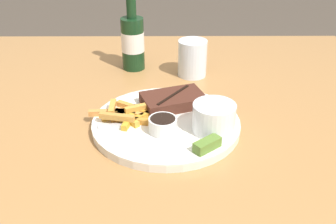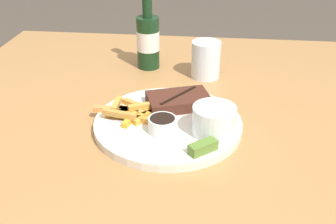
{
  "view_description": "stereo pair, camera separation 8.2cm",
  "coord_description": "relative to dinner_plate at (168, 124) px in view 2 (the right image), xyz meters",
  "views": [
    {
      "loc": [
        -0.0,
        -0.71,
        1.17
      ],
      "look_at": [
        0.0,
        0.0,
        0.77
      ],
      "focal_mm": 42.0,
      "sensor_mm": 36.0,
      "label": 1
    },
    {
      "loc": [
        0.08,
        -0.71,
        1.17
      ],
      "look_at": [
        0.0,
        0.0,
        0.77
      ],
      "focal_mm": 42.0,
      "sensor_mm": 36.0,
      "label": 2
    }
  ],
  "objects": [
    {
      "name": "dinner_plate",
      "position": [
        0.0,
        0.0,
        0.0
      ],
      "size": [
        0.31,
        0.31,
        0.02
      ],
      "color": "silver",
      "rests_on": "dining_table"
    },
    {
      "name": "drinking_glass",
      "position": [
        0.07,
        0.27,
        0.04
      ],
      "size": [
        0.08,
        0.08,
        0.1
      ],
      "color": "silver",
      "rests_on": "dining_table"
    },
    {
      "name": "dining_table",
      "position": [
        0.0,
        0.0,
        -0.08
      ],
      "size": [
        1.18,
        1.21,
        0.73
      ],
      "color": "#A87542",
      "rests_on": "ground_plane"
    },
    {
      "name": "fork_utensil",
      "position": [
        -0.08,
        -0.02,
        0.01
      ],
      "size": [
        0.13,
        0.04,
        0.0
      ],
      "rotation": [
        0.0,
        0.0,
        6.49
      ],
      "color": "#B7B7BC",
      "rests_on": "dinner_plate"
    },
    {
      "name": "pickle_spear",
      "position": [
        0.08,
        -0.11,
        0.02
      ],
      "size": [
        0.06,
        0.05,
        0.02
      ],
      "color": "#567A2D",
      "rests_on": "dinner_plate"
    },
    {
      "name": "steak_portion",
      "position": [
        0.02,
        0.07,
        0.02
      ],
      "size": [
        0.16,
        0.13,
        0.03
      ],
      "color": "#472319",
      "rests_on": "dinner_plate"
    },
    {
      "name": "fries_pile",
      "position": [
        -0.09,
        0.01,
        0.02
      ],
      "size": [
        0.14,
        0.12,
        0.02
      ],
      "color": "gold",
      "rests_on": "dinner_plate"
    },
    {
      "name": "coleslaw_cup",
      "position": [
        0.1,
        -0.04,
        0.04
      ],
      "size": [
        0.09,
        0.09,
        0.06
      ],
      "color": "white",
      "rests_on": "dinner_plate"
    },
    {
      "name": "dipping_sauce_cup",
      "position": [
        -0.01,
        -0.04,
        0.03
      ],
      "size": [
        0.06,
        0.06,
        0.03
      ],
      "color": "silver",
      "rests_on": "dinner_plate"
    },
    {
      "name": "beer_bottle",
      "position": [
        -0.09,
        0.32,
        0.07
      ],
      "size": [
        0.06,
        0.06,
        0.23
      ],
      "color": "#143319",
      "rests_on": "dining_table"
    }
  ]
}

